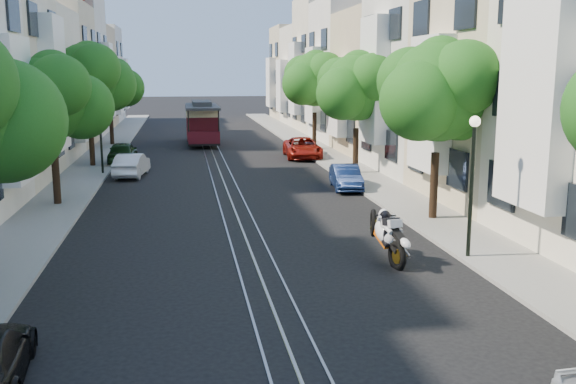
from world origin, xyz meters
name	(u,v)px	position (x,y,z in m)	size (l,w,h in m)	color
ground	(214,158)	(0.00, 28.00, 0.00)	(200.00, 200.00, 0.00)	black
sidewalk_east	(324,154)	(7.25, 28.00, 0.06)	(2.50, 80.00, 0.12)	gray
sidewalk_west	(99,159)	(-7.25, 28.00, 0.06)	(2.50, 80.00, 0.12)	gray
rail_left	(206,158)	(-0.55, 28.00, 0.01)	(0.06, 80.00, 0.02)	gray
rail_slot	(214,158)	(0.00, 28.00, 0.01)	(0.06, 80.00, 0.02)	gray
rail_right	(223,157)	(0.55, 28.00, 0.01)	(0.06, 80.00, 0.02)	gray
lane_line	(214,158)	(0.00, 28.00, 0.00)	(0.08, 80.00, 0.01)	tan
townhouses_east	(394,76)	(11.87, 27.91, 5.18)	(7.75, 72.00, 12.00)	beige
townhouses_west	(14,78)	(-11.87, 27.91, 5.08)	(7.75, 72.00, 11.76)	silver
tree_e_b	(440,94)	(7.26, 8.98, 4.73)	(4.93, 4.08, 6.68)	black
tree_e_c	(358,89)	(7.26, 19.98, 4.60)	(4.84, 3.99, 6.52)	black
tree_e_d	(316,80)	(7.26, 30.98, 4.87)	(5.01, 4.16, 6.85)	black
tree_w_b	(52,100)	(-7.14, 13.98, 4.40)	(4.72, 3.87, 6.27)	black
tree_w_c	(89,79)	(-7.14, 24.98, 5.07)	(5.13, 4.28, 7.09)	black
tree_w_d	(110,84)	(-7.14, 35.98, 4.60)	(4.84, 3.99, 6.52)	black
lamp_east	(473,165)	(6.30, 4.00, 2.85)	(0.32, 0.32, 4.16)	black
lamp_west	(100,122)	(-6.30, 22.00, 2.85)	(0.32, 0.32, 4.16)	black
sportbike_rider	(387,233)	(3.82, 4.14, 0.88)	(0.72, 2.35, 1.63)	black
cable_car	(202,121)	(-0.50, 36.07, 1.77)	(2.45, 7.76, 2.98)	black
parked_car_e_mid	(346,177)	(5.60, 15.84, 0.58)	(1.22, 3.49, 1.15)	#0D1B42
parked_car_e_far	(302,148)	(5.60, 27.01, 0.66)	(2.18, 4.72, 1.31)	maroon
parked_car_w_mid	(132,165)	(-4.71, 21.30, 0.62)	(1.31, 3.75, 1.24)	silver
parked_car_w_far	(123,152)	(-5.60, 26.30, 0.67)	(1.59, 3.96, 1.35)	black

